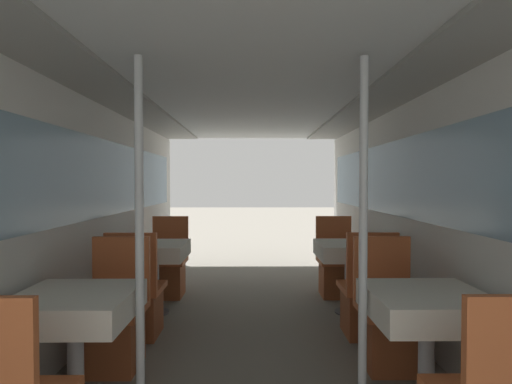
# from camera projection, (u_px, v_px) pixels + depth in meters

# --- Properties ---
(wall_left) EXTENTS (0.05, 6.71, 2.07)m
(wall_left) POSITION_uv_depth(u_px,v_px,m) (85.00, 213.00, 3.37)
(wall_left) COLOR silver
(wall_left) RESTS_ON ground_plane
(wall_right) EXTENTS (0.05, 6.71, 2.07)m
(wall_right) POSITION_uv_depth(u_px,v_px,m) (417.00, 213.00, 3.40)
(wall_right) COLOR silver
(wall_right) RESTS_ON ground_plane
(ceiling_panel) EXTENTS (2.82, 6.71, 0.07)m
(ceiling_panel) POSITION_uv_depth(u_px,v_px,m) (252.00, 93.00, 3.36)
(ceiling_panel) COLOR silver
(ceiling_panel) RESTS_ON wall_left
(dining_table_left_0) EXTENTS (0.65, 0.65, 0.73)m
(dining_table_left_0) POSITION_uv_depth(u_px,v_px,m) (75.00, 310.00, 2.27)
(dining_table_left_0) COLOR #4C4C51
(dining_table_left_0) RESTS_ON ground_plane
(chair_left_far_0) EXTENTS (0.43, 0.43, 0.94)m
(chair_left_far_0) POSITION_uv_depth(u_px,v_px,m) (114.00, 329.00, 2.91)
(chair_left_far_0) COLOR brown
(chair_left_far_0) RESTS_ON ground_plane
(support_pole_left_0) EXTENTS (0.05, 0.05, 2.07)m
(support_pole_left_0) POSITION_uv_depth(u_px,v_px,m) (140.00, 239.00, 2.27)
(support_pole_left_0) COLOR silver
(support_pole_left_0) RESTS_ON ground_plane
(dining_table_left_1) EXTENTS (0.65, 0.65, 0.73)m
(dining_table_left_1) POSITION_uv_depth(u_px,v_px,m) (155.00, 253.00, 4.11)
(dining_table_left_1) COLOR #4C4C51
(dining_table_left_1) RESTS_ON ground_plane
(chair_left_near_1) EXTENTS (0.43, 0.43, 0.94)m
(chair_left_near_1) POSITION_uv_depth(u_px,v_px,m) (137.00, 305.00, 3.49)
(chair_left_near_1) COLOR brown
(chair_left_near_1) RESTS_ON ground_plane
(chair_left_far_1) EXTENTS (0.43, 0.43, 0.94)m
(chair_left_far_1) POSITION_uv_depth(u_px,v_px,m) (168.00, 272.00, 4.75)
(chair_left_far_1) COLOR brown
(chair_left_far_1) RESTS_ON ground_plane
(dining_table_right_0) EXTENTS (0.65, 0.65, 0.73)m
(dining_table_right_0) POSITION_uv_depth(u_px,v_px,m) (427.00, 310.00, 2.29)
(dining_table_right_0) COLOR #4C4C51
(dining_table_right_0) RESTS_ON ground_plane
(chair_right_far_0) EXTENTS (0.43, 0.43, 0.94)m
(chair_right_far_0) POSITION_uv_depth(u_px,v_px,m) (389.00, 328.00, 2.93)
(chair_right_far_0) COLOR brown
(chair_right_far_0) RESTS_ON ground_plane
(support_pole_right_0) EXTENTS (0.05, 0.05, 2.07)m
(support_pole_right_0) POSITION_uv_depth(u_px,v_px,m) (363.00, 239.00, 2.28)
(support_pole_right_0) COLOR silver
(support_pole_right_0) RESTS_ON ground_plane
(dining_table_right_1) EXTENTS (0.65, 0.65, 0.73)m
(dining_table_right_1) POSITION_uv_depth(u_px,v_px,m) (349.00, 253.00, 4.13)
(dining_table_right_1) COLOR #4C4C51
(dining_table_right_1) RESTS_ON ground_plane
(chair_right_near_1) EXTENTS (0.43, 0.43, 0.94)m
(chair_right_near_1) POSITION_uv_depth(u_px,v_px,m) (366.00, 304.00, 3.51)
(chair_right_near_1) COLOR brown
(chair_right_near_1) RESTS_ON ground_plane
(chair_right_far_1) EXTENTS (0.43, 0.43, 0.94)m
(chair_right_far_1) POSITION_uv_depth(u_px,v_px,m) (336.00, 272.00, 4.77)
(chair_right_far_1) COLOR brown
(chair_right_far_1) RESTS_ON ground_plane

